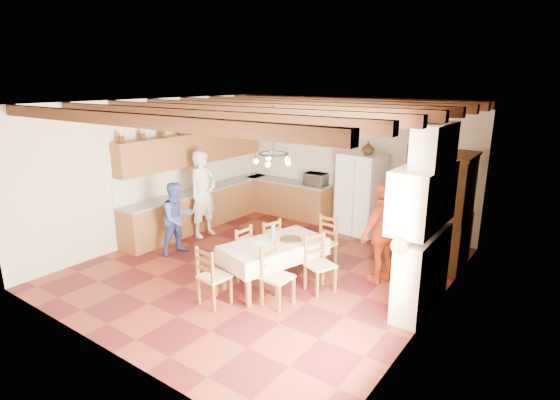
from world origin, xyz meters
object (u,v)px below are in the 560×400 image
at_px(chair_left_near, 237,251).
at_px(chair_end_near, 214,275).
at_px(chair_right_near, 278,276).
at_px(chair_end_far, 323,243).
at_px(chair_right_far, 320,264).
at_px(refrigerator, 361,194).
at_px(person_woman_blue, 177,218).
at_px(chair_left_far, 266,243).
at_px(microwave, 316,179).
at_px(hutch, 456,211).
at_px(dining_table, 274,247).
at_px(person_man, 204,194).
at_px(person_woman_red, 384,233).

height_order(chair_left_near, chair_end_near, same).
distance_m(chair_right_near, chair_end_far, 1.65).
distance_m(chair_right_far, chair_end_far, 0.98).
distance_m(refrigerator, person_woman_blue, 4.05).
height_order(chair_left_far, microwave, microwave).
xyz_separation_m(hutch, chair_right_near, (-1.76, -3.14, -0.57)).
bearing_deg(dining_table, microwave, 110.23).
height_order(chair_left_far, person_man, person_man).
relative_size(refrigerator, chair_left_near, 1.88).
bearing_deg(chair_right_near, chair_right_far, -18.05).
bearing_deg(person_man, hutch, -69.88).
distance_m(hutch, chair_right_far, 2.84).
distance_m(chair_end_far, person_woman_red, 1.20).
bearing_deg(chair_right_near, dining_table, 44.05).
bearing_deg(person_man, chair_end_near, -129.48).
bearing_deg(person_man, refrigerator, -48.18).
xyz_separation_m(chair_left_near, person_woman_blue, (-1.68, 0.16, 0.25)).
height_order(hutch, chair_end_near, hutch).
bearing_deg(person_woman_red, person_man, -68.49).
xyz_separation_m(dining_table, person_man, (-2.71, 1.08, 0.28)).
bearing_deg(chair_end_far, dining_table, -98.63).
bearing_deg(chair_end_near, chair_right_far, -123.82).
relative_size(hutch, chair_end_near, 2.20).
distance_m(chair_left_far, person_woman_blue, 1.93).
distance_m(refrigerator, chair_end_near, 4.39).
xyz_separation_m(chair_left_near, person_man, (-2.00, 1.21, 0.48)).
height_order(refrigerator, hutch, hutch).
bearing_deg(chair_left_far, refrigerator, -175.67).
xyz_separation_m(chair_left_near, chair_right_far, (1.47, 0.37, 0.00)).
bearing_deg(hutch, person_woman_red, -121.08).
bearing_deg(hutch, chair_right_far, -123.37).
bearing_deg(dining_table, refrigerator, 89.66).
relative_size(chair_end_far, person_woman_blue, 0.66).
relative_size(chair_left_far, person_woman_red, 0.55).
bearing_deg(person_woman_blue, chair_end_far, -59.04).
height_order(refrigerator, dining_table, refrigerator).
bearing_deg(chair_end_near, microwave, -72.18).
distance_m(dining_table, chair_right_far, 0.82).
distance_m(chair_left_far, chair_end_far, 1.04).
distance_m(chair_left_far, chair_right_near, 1.42).
relative_size(chair_left_near, person_woman_red, 0.55).
xyz_separation_m(hutch, chair_end_near, (-2.57, -3.68, -0.57)).
height_order(hutch, chair_left_near, hutch).
bearing_deg(chair_end_far, microwave, 130.59).
xyz_separation_m(refrigerator, person_man, (-2.73, -2.20, 0.05)).
bearing_deg(dining_table, chair_end_near, -107.90).
xyz_separation_m(person_man, person_woman_red, (4.14, 0.12, -0.08)).
xyz_separation_m(chair_right_near, chair_end_near, (-0.81, -0.54, 0.00)).
height_order(chair_right_far, person_woman_red, person_woman_red).
xyz_separation_m(hutch, chair_left_far, (-2.75, -2.12, -0.57)).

